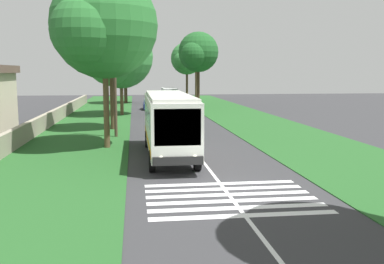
{
  "coord_description": "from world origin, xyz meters",
  "views": [
    {
      "loc": [
        -18.21,
        3.79,
        5.01
      ],
      "look_at": [
        6.59,
        0.54,
        1.6
      ],
      "focal_mm": 41.28,
      "sensor_mm": 36.0,
      "label": 1
    }
  ],
  "objects_px": {
    "roadside_tree_right_1": "(197,53)",
    "trailing_car_1": "(180,108)",
    "roadside_tree_right_0": "(196,52)",
    "trailing_car_0": "(188,113)",
    "coach_bus": "(169,121)",
    "roadside_tree_left_0": "(110,45)",
    "utility_pole": "(115,85)",
    "roadside_tree_left_2": "(102,28)",
    "trailing_car_2": "(150,105)",
    "trailing_minibus_0": "(169,94)",
    "roadside_tree_right_2": "(186,59)",
    "roadside_tree_left_1": "(124,67)",
    "roadside_tree_left_3": "(119,58)"
  },
  "relations": [
    {
      "from": "coach_bus",
      "to": "roadside_tree_right_2",
      "type": "bearing_deg",
      "value": -7.82
    },
    {
      "from": "roadside_tree_left_3",
      "to": "roadside_tree_right_1",
      "type": "distance_m",
      "value": 13.84
    },
    {
      "from": "coach_bus",
      "to": "roadside_tree_left_0",
      "type": "xyz_separation_m",
      "value": [
        13.18,
        4.0,
        5.17
      ]
    },
    {
      "from": "roadside_tree_left_0",
      "to": "utility_pole",
      "type": "xyz_separation_m",
      "value": [
        -4.67,
        -0.57,
        -3.28
      ]
    },
    {
      "from": "roadside_tree_left_2",
      "to": "roadside_tree_left_3",
      "type": "relative_size",
      "value": 1.09
    },
    {
      "from": "coach_bus",
      "to": "trailing_car_1",
      "type": "height_order",
      "value": "coach_bus"
    },
    {
      "from": "trailing_car_0",
      "to": "roadside_tree_left_2",
      "type": "height_order",
      "value": "roadside_tree_left_2"
    },
    {
      "from": "trailing_car_2",
      "to": "roadside_tree_left_0",
      "type": "height_order",
      "value": "roadside_tree_left_0"
    },
    {
      "from": "roadside_tree_left_0",
      "to": "roadside_tree_right_0",
      "type": "xyz_separation_m",
      "value": [
        31.12,
        -11.77,
        0.8
      ]
    },
    {
      "from": "trailing_car_1",
      "to": "roadside_tree_left_1",
      "type": "height_order",
      "value": "roadside_tree_left_1"
    },
    {
      "from": "roadside_tree_right_0",
      "to": "trailing_car_0",
      "type": "bearing_deg",
      "value": 170.22
    },
    {
      "from": "roadside_tree_right_0",
      "to": "utility_pole",
      "type": "relative_size",
      "value": 1.41
    },
    {
      "from": "trailing_car_0",
      "to": "trailing_car_2",
      "type": "relative_size",
      "value": 1.0
    },
    {
      "from": "roadside_tree_left_2",
      "to": "roadside_tree_right_0",
      "type": "relative_size",
      "value": 1.05
    },
    {
      "from": "trailing_minibus_0",
      "to": "trailing_car_2",
      "type": "bearing_deg",
      "value": 160.22
    },
    {
      "from": "roadside_tree_left_1",
      "to": "roadside_tree_right_2",
      "type": "relative_size",
      "value": 0.92
    },
    {
      "from": "trailing_car_0",
      "to": "roadside_tree_right_1",
      "type": "relative_size",
      "value": 0.41
    },
    {
      "from": "trailing_car_2",
      "to": "roadside_tree_left_0",
      "type": "relative_size",
      "value": 0.41
    },
    {
      "from": "roadside_tree_left_0",
      "to": "utility_pole",
      "type": "relative_size",
      "value": 1.35
    },
    {
      "from": "coach_bus",
      "to": "roadside_tree_right_2",
      "type": "relative_size",
      "value": 1.09
    },
    {
      "from": "trailing_minibus_0",
      "to": "coach_bus",
      "type": "bearing_deg",
      "value": 175.42
    },
    {
      "from": "trailing_car_0",
      "to": "roadside_tree_left_2",
      "type": "bearing_deg",
      "value": 155.38
    },
    {
      "from": "utility_pole",
      "to": "roadside_tree_right_2",
      "type": "bearing_deg",
      "value": -13.48
    },
    {
      "from": "roadside_tree_right_0",
      "to": "roadside_tree_right_1",
      "type": "distance_m",
      "value": 9.04
    },
    {
      "from": "trailing_car_2",
      "to": "roadside_tree_left_0",
      "type": "distance_m",
      "value": 21.94
    },
    {
      "from": "roadside_tree_left_2",
      "to": "roadside_tree_right_2",
      "type": "relative_size",
      "value": 1.11
    },
    {
      "from": "trailing_car_2",
      "to": "roadside_tree_right_1",
      "type": "xyz_separation_m",
      "value": [
        1.65,
        -6.66,
        6.9
      ]
    },
    {
      "from": "trailing_car_2",
      "to": "roadside_tree_left_2",
      "type": "distance_m",
      "value": 30.99
    },
    {
      "from": "coach_bus",
      "to": "roadside_tree_left_1",
      "type": "distance_m",
      "value": 46.38
    },
    {
      "from": "trailing_minibus_0",
      "to": "roadside_tree_left_3",
      "type": "xyz_separation_m",
      "value": [
        -16.7,
        7.14,
        5.02
      ]
    },
    {
      "from": "coach_bus",
      "to": "roadside_tree_right_0",
      "type": "height_order",
      "value": "roadside_tree_right_0"
    },
    {
      "from": "trailing_car_1",
      "to": "roadside_tree_left_2",
      "type": "height_order",
      "value": "roadside_tree_left_2"
    },
    {
      "from": "coach_bus",
      "to": "roadside_tree_left_0",
      "type": "distance_m",
      "value": 14.72
    },
    {
      "from": "trailing_car_1",
      "to": "roadside_tree_right_1",
      "type": "height_order",
      "value": "roadside_tree_right_1"
    },
    {
      "from": "roadside_tree_right_2",
      "to": "utility_pole",
      "type": "relative_size",
      "value": 1.33
    },
    {
      "from": "roadside_tree_right_2",
      "to": "roadside_tree_left_3",
      "type": "bearing_deg",
      "value": 157.88
    },
    {
      "from": "trailing_minibus_0",
      "to": "roadside_tree_right_0",
      "type": "distance_m",
      "value": 7.98
    },
    {
      "from": "coach_bus",
      "to": "roadside_tree_right_0",
      "type": "distance_m",
      "value": 45.37
    },
    {
      "from": "trailing_car_2",
      "to": "roadside_tree_right_2",
      "type": "height_order",
      "value": "roadside_tree_right_2"
    },
    {
      "from": "roadside_tree_right_1",
      "to": "trailing_car_1",
      "type": "bearing_deg",
      "value": 157.17
    },
    {
      "from": "trailing_car_2",
      "to": "utility_pole",
      "type": "height_order",
      "value": "utility_pole"
    },
    {
      "from": "roadside_tree_right_0",
      "to": "utility_pole",
      "type": "xyz_separation_m",
      "value": [
        -35.78,
        11.21,
        -4.08
      ]
    },
    {
      "from": "coach_bus",
      "to": "utility_pole",
      "type": "bearing_deg",
      "value": 21.97
    },
    {
      "from": "roadside_tree_right_2",
      "to": "utility_pole",
      "type": "xyz_separation_m",
      "value": [
        -44.94,
        10.78,
        -3.2
      ]
    },
    {
      "from": "trailing_car_1",
      "to": "roadside_tree_left_1",
      "type": "relative_size",
      "value": 0.46
    },
    {
      "from": "trailing_minibus_0",
      "to": "roadside_tree_left_0",
      "type": "xyz_separation_m",
      "value": [
        -29.83,
        7.45,
        5.78
      ]
    },
    {
      "from": "trailing_car_0",
      "to": "trailing_car_1",
      "type": "bearing_deg",
      "value": 0.97
    },
    {
      "from": "trailing_car_0",
      "to": "trailing_minibus_0",
      "type": "distance_m",
      "value": 22.58
    },
    {
      "from": "trailing_minibus_0",
      "to": "roadside_tree_left_0",
      "type": "bearing_deg",
      "value": 165.98
    },
    {
      "from": "trailing_car_1",
      "to": "roadside_tree_left_0",
      "type": "height_order",
      "value": "roadside_tree_left_0"
    }
  ]
}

